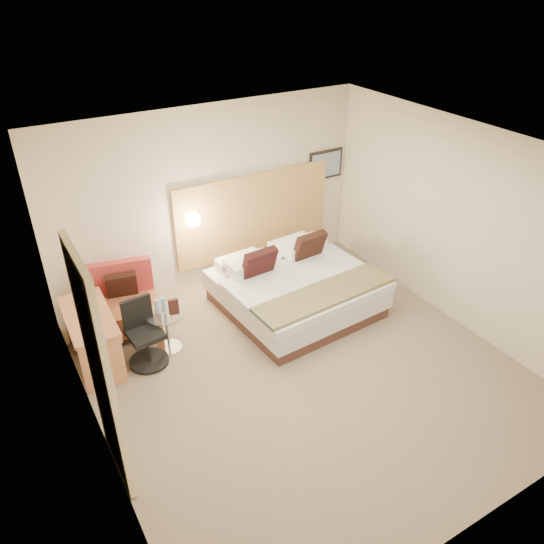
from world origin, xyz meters
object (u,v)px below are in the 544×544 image
bed (295,288)px  side_table (167,329)px  lounge_chair (125,305)px  desk_chair (145,338)px  desk (92,325)px

bed → side_table: bed is taller
lounge_chair → desk_chair: size_ratio=1.14×
bed → side_table: bearing=178.6°
bed → side_table: (-1.90, 0.04, -0.02)m
lounge_chair → side_table: (0.31, -0.73, -0.05)m
bed → desk_chair: (-2.23, -0.06, 0.04)m
lounge_chair → desk: (-0.54, -0.52, 0.21)m
side_table → lounge_chair: bearing=113.2°
lounge_chair → side_table: bearing=-66.8°
bed → desk: 2.78m
side_table → desk_chair: bearing=-162.7°
side_table → desk: desk is taller
side_table → bed: bearing=-1.4°
lounge_chair → desk: size_ratio=0.85×
bed → desk_chair: size_ratio=2.43×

